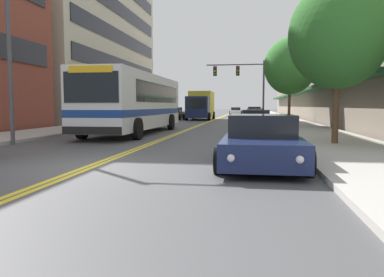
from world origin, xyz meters
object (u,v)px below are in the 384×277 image
Objects in this scene: car_slate_blue_parked_right_end at (254,113)px; car_white_moving_lead at (236,111)px; car_navy_parked_right_foreground at (262,142)px; street_tree_right_near at (338,35)px; car_charcoal_parked_right_mid at (254,115)px; car_champagne_parked_right_far at (256,121)px; street_tree_right_mid at (290,66)px; box_truck at (201,105)px; traffic_signal_mast at (243,78)px; car_dark_grey_parked_left_far at (173,114)px; city_bus at (136,101)px; street_lamp_left_near at (14,7)px; car_beige_parked_left_mid at (152,117)px.

car_white_moving_lead is at bearing 98.41° from car_slate_blue_parked_right_end.
car_navy_parked_right_foreground is 0.79× the size of street_tree_right_near.
car_champagne_parked_right_far reaches higher than car_charcoal_parked_right_mid.
street_tree_right_mid is (2.30, -18.58, 3.70)m from car_slate_blue_parked_right_end.
traffic_signal_mast is at bearing -40.98° from box_truck.
city_bus is at bearing -84.27° from car_dark_grey_parked_left_far.
street_lamp_left_near reaches higher than traffic_signal_mast.
street_lamp_left_near reaches higher than street_tree_right_near.
street_lamp_left_near is (-9.46, -32.85, 4.66)m from car_slate_blue_parked_right_end.
street_tree_right_mid is at bearing -82.96° from car_slate_blue_parked_right_end.
car_charcoal_parked_right_mid is at bearing 68.32° from city_bus.
car_dark_grey_parked_left_far is 27.55m from car_white_moving_lead.
car_charcoal_parked_right_mid is 0.99× the size of car_champagne_parked_right_far.
car_charcoal_parked_right_mid is 3.78m from traffic_signal_mast.
car_slate_blue_parked_right_end is 1.05× the size of car_white_moving_lead.
car_beige_parked_left_mid is (-1.92, 10.51, -1.22)m from city_bus.
street_lamp_left_near is at bearing -91.45° from car_dark_grey_parked_left_far.
street_tree_right_near is at bearing -83.69° from car_white_moving_lead.
box_truck is (-5.77, 18.70, 0.98)m from car_champagne_parked_right_far.
city_bus reaches higher than car_champagne_parked_right_far.
street_lamp_left_near is (-0.73, -17.40, 4.71)m from car_beige_parked_left_mid.
street_lamp_left_near is at bearing -111.50° from car_charcoal_parked_right_mid.
car_navy_parked_right_foreground is 0.70× the size of box_truck.
car_dark_grey_parked_left_far is 16.97m from street_tree_right_mid.
street_lamp_left_near reaches higher than car_beige_parked_left_mid.
car_white_moving_lead is (5.67, 36.14, -0.01)m from car_beige_parked_left_mid.
car_slate_blue_parked_right_end is (6.81, 25.96, -1.16)m from city_bus.
street_tree_right_near is at bearing -71.93° from box_truck.
street_tree_right_near is at bearing -65.56° from car_dark_grey_parked_left_far.
car_beige_parked_left_mid is at bearing 112.19° from car_navy_parked_right_foreground.
car_charcoal_parked_right_mid is at bearing 68.50° from street_lamp_left_near.
car_charcoal_parked_right_mid is 9.02m from car_slate_blue_parked_right_end.
car_navy_parked_right_foreground is at bearing -74.05° from car_dark_grey_parked_left_far.
street_lamp_left_near is (-2.65, -6.89, 3.49)m from city_bus.
box_truck is (2.87, 1.13, 0.95)m from car_dark_grey_parked_left_far.
car_white_moving_lead is at bearing 78.01° from car_dark_grey_parked_left_far.
city_bus is at bearing -108.48° from traffic_signal_mast.
traffic_signal_mast reaches higher than car_navy_parked_right_foreground.
car_beige_parked_left_mid is 1.12× the size of car_white_moving_lead.
street_tree_right_mid reaches higher than car_dark_grey_parked_left_far.
box_truck is 1.13× the size of street_tree_right_near.
car_champagne_parked_right_far is 23.83m from car_slate_blue_parked_right_end.
traffic_signal_mast is (-1.21, -9.21, 3.53)m from car_slate_blue_parked_right_end.
street_tree_right_mid is at bearing 65.12° from car_champagne_parked_right_far.
car_white_moving_lead is (5.73, 26.95, -0.05)m from car_dark_grey_parked_left_far.
traffic_signal_mast is at bearing 70.77° from street_lamp_left_near.
street_tree_right_mid is (8.21, -13.44, 2.76)m from box_truck.
street_tree_right_mid is at bearing -15.83° from car_beige_parked_left_mid.
city_bus is 10.75m from car_beige_parked_left_mid.
street_tree_right_mid is (9.10, 7.38, 2.54)m from city_bus.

